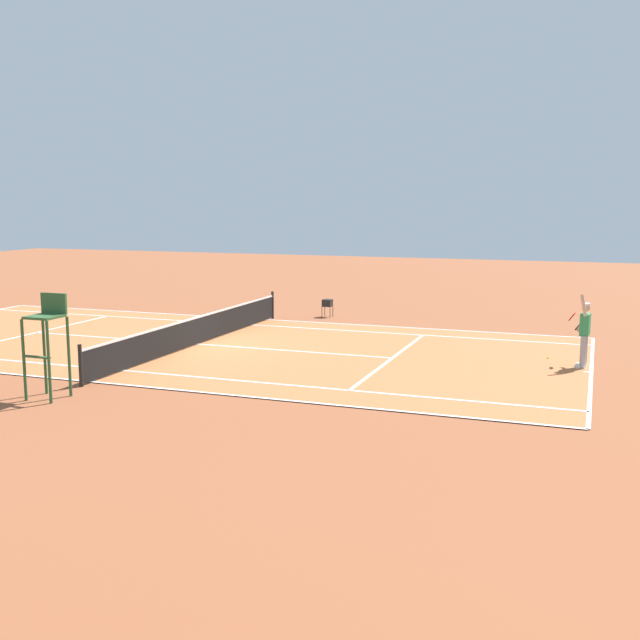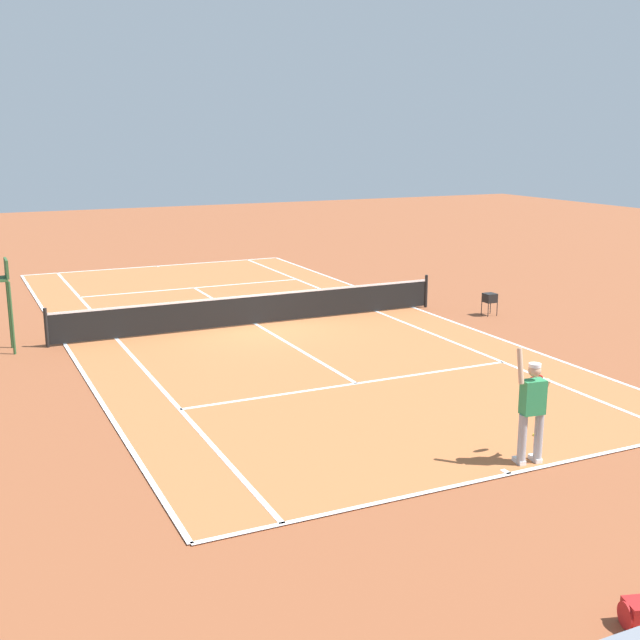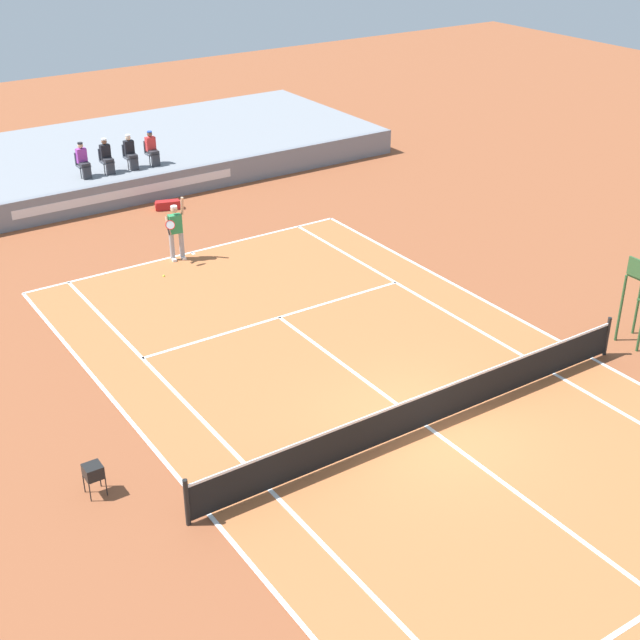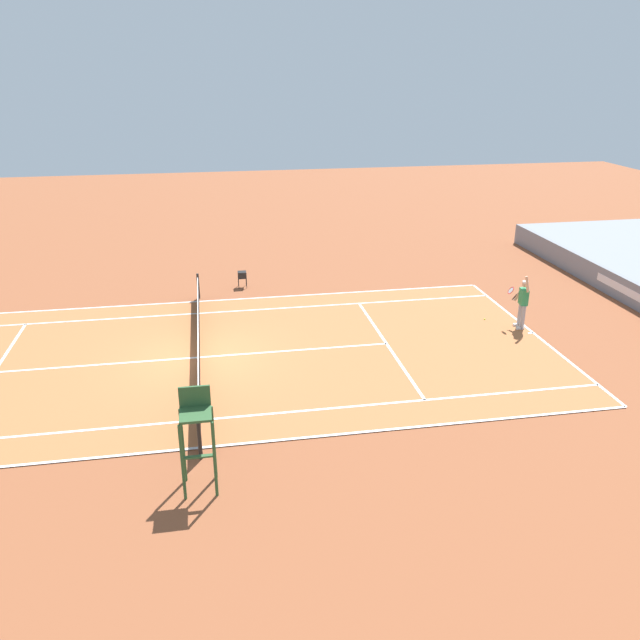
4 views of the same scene
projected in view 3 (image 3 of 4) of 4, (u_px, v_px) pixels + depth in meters
The scene contains 13 objects.
ground_plane at pixel (427, 427), 20.00m from camera, with size 80.00×80.00×0.00m, color brown.
court at pixel (427, 427), 20.00m from camera, with size 11.08×23.88×0.03m.
net at pixel (428, 408), 19.76m from camera, with size 11.98×0.10×1.07m.
barrier_wall at pixel (127, 193), 32.38m from camera, with size 24.17×0.25×1.01m.
bleacher_platform at pixel (83, 162), 35.67m from camera, with size 24.17×8.68×1.01m, color gray.
spectator_seated_0 at pixel (83, 161), 32.17m from camera, with size 0.44×0.60×1.27m.
spectator_seated_1 at pixel (107, 157), 32.61m from camera, with size 0.44×0.60×1.27m.
spectator_seated_2 at pixel (130, 152), 33.07m from camera, with size 0.44×0.60×1.27m.
spectator_seated_3 at pixel (152, 149), 33.50m from camera, with size 0.44×0.60×1.27m.
tennis_player at pixel (176, 231), 27.84m from camera, with size 0.80×0.62×2.08m.
tennis_ball at pixel (164, 276), 27.11m from camera, with size 0.07×0.07×0.07m, color #D1E533.
equipment_bag at pixel (168, 205), 32.26m from camera, with size 0.95×0.57×0.32m.
ball_hopper at pixel (93, 471), 17.65m from camera, with size 0.36×0.36×0.70m.
Camera 3 is at (-11.20, -12.48, 11.43)m, focal length 49.77 mm.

